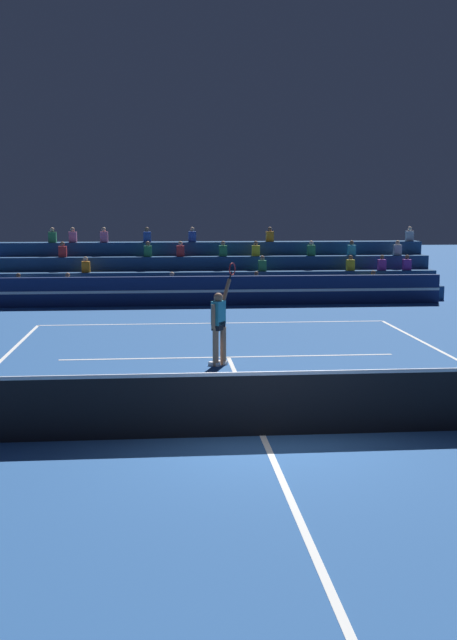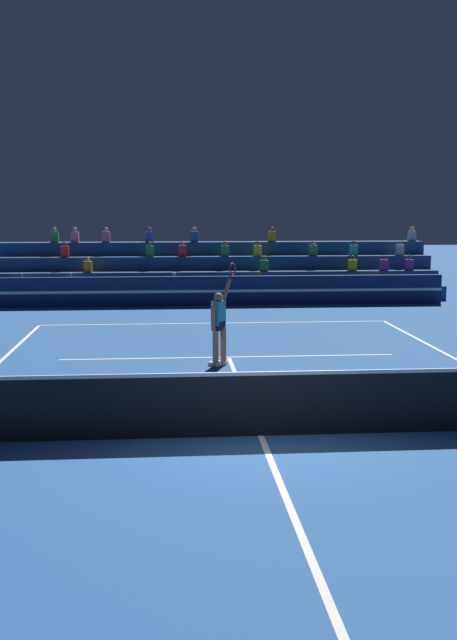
% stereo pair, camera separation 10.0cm
% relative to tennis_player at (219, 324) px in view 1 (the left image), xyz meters
% --- Properties ---
extents(ground_plane, '(120.00, 120.00, 0.00)m').
position_rel_tennis_player_xyz_m(ground_plane, '(0.29, -5.51, -0.99)').
color(ground_plane, '#285699').
extents(court_lines, '(11.10, 23.90, 0.01)m').
position_rel_tennis_player_xyz_m(court_lines, '(0.29, -5.51, -0.98)').
color(court_lines, white).
rests_on(court_lines, ground).
extents(tennis_net, '(12.00, 0.10, 1.10)m').
position_rel_tennis_player_xyz_m(tennis_net, '(0.29, -5.51, -0.44)').
color(tennis_net, '#2D6B38').
rests_on(tennis_net, ground).
extents(sponsor_banner_wall, '(18.00, 0.26, 1.10)m').
position_rel_tennis_player_xyz_m(sponsor_banner_wall, '(0.29, 10.80, -0.44)').
color(sponsor_banner_wall, navy).
rests_on(sponsor_banner_wall, ground).
extents(bleacher_stand, '(19.12, 3.80, 2.83)m').
position_rel_tennis_player_xyz_m(bleacher_stand, '(0.29, 13.97, -0.15)').
color(bleacher_stand, navy).
rests_on(bleacher_stand, ground).
extents(tennis_player, '(0.75, 1.00, 2.42)m').
position_rel_tennis_player_xyz_m(tennis_player, '(0.00, 0.00, 0.00)').
color(tennis_player, '#9E7051').
rests_on(tennis_player, ground).
extents(tennis_ball, '(0.07, 0.07, 0.07)m').
position_rel_tennis_player_xyz_m(tennis_ball, '(2.07, -1.33, -0.95)').
color(tennis_ball, '#C6DB33').
rests_on(tennis_ball, ground).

